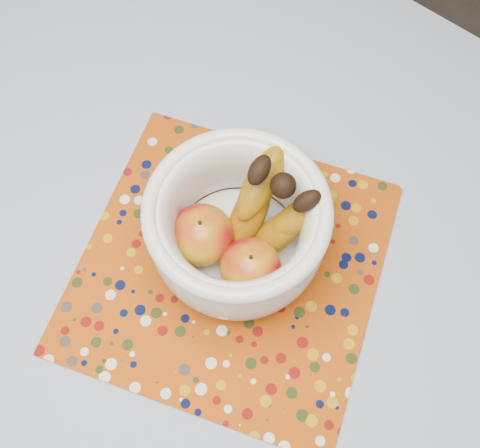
{
  "coord_description": "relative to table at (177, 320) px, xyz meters",
  "views": [
    {
      "loc": [
        0.2,
        -0.1,
        1.48
      ],
      "look_at": [
        0.02,
        0.12,
        0.84
      ],
      "focal_mm": 42.0,
      "sensor_mm": 36.0,
      "label": 1
    }
  ],
  "objects": [
    {
      "name": "fruit_bowl",
      "position": [
        0.03,
        0.12,
        0.17
      ],
      "size": [
        0.24,
        0.24,
        0.17
      ],
      "color": "silver",
      "rests_on": "placemat"
    },
    {
      "name": "table",
      "position": [
        0.0,
        0.0,
        0.0
      ],
      "size": [
        1.2,
        1.2,
        0.75
      ],
      "color": "brown",
      "rests_on": "ground"
    },
    {
      "name": "tablecloth",
      "position": [
        0.0,
        0.0,
        0.08
      ],
      "size": [
        1.32,
        1.32,
        0.01
      ],
      "primitive_type": "cube",
      "color": "slate",
      "rests_on": "table"
    },
    {
      "name": "placemat",
      "position": [
        0.03,
        0.09,
        0.09
      ],
      "size": [
        0.51,
        0.51,
        0.0
      ],
      "primitive_type": "cube",
      "rotation": [
        0.0,
        0.0,
        0.36
      ],
      "color": "#9A3B08",
      "rests_on": "tablecloth"
    }
  ]
}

